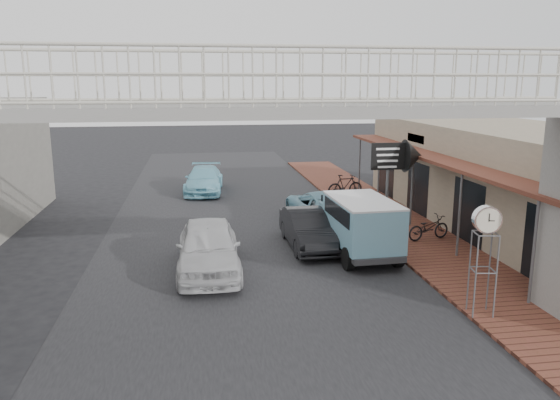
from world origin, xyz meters
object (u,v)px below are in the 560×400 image
object	(u,v)px
white_hatchback	(208,247)
motorcycle_far	(345,186)
motorcycle_near	(429,228)
street_clock	(487,225)
angkot_van	(360,219)
dark_sedan	(308,229)
angkot_curb	(322,207)
angkot_far	(204,180)
arrow_sign	(410,157)

from	to	relation	value
white_hatchback	motorcycle_far	world-z (taller)	white_hatchback
white_hatchback	motorcycle_near	distance (m)	8.21
street_clock	angkot_van	bearing A→B (deg)	116.16
dark_sedan	motorcycle_near	bearing A→B (deg)	-2.17
white_hatchback	angkot_van	xyz separation A→B (m)	(5.02, 0.86, 0.46)
angkot_curb	motorcycle_far	xyz separation A→B (m)	(2.24, 4.58, -0.02)
angkot_far	motorcycle_near	distance (m)	13.15
motorcycle_far	white_hatchback	bearing A→B (deg)	133.12
motorcycle_far	street_clock	size ratio (longest dim) A/B	0.69
dark_sedan	angkot_van	world-z (taller)	angkot_van
angkot_curb	motorcycle_near	xyz separation A→B (m)	(3.19, -3.21, -0.14)
angkot_far	dark_sedan	bearing A→B (deg)	-66.96
motorcycle_far	angkot_van	bearing A→B (deg)	156.19
angkot_van	street_clock	distance (m)	5.54
white_hatchback	street_clock	size ratio (longest dim) A/B	1.70
angkot_van	street_clock	bearing A→B (deg)	-76.27
white_hatchback	motorcycle_far	xyz separation A→B (m)	(7.01, 9.78, -0.13)
motorcycle_near	dark_sedan	bearing A→B (deg)	74.91
dark_sedan	motorcycle_far	bearing A→B (deg)	64.56
arrow_sign	angkot_curb	bearing A→B (deg)	152.79
white_hatchback	angkot_van	distance (m)	5.12
dark_sedan	motorcycle_near	xyz separation A→B (m)	(4.43, -0.08, -0.12)
motorcycle_near	angkot_far	bearing A→B (deg)	22.58
angkot_far	angkot_van	bearing A→B (deg)	-62.25
white_hatchback	angkot_curb	distance (m)	7.05
angkot_curb	angkot_far	world-z (taller)	angkot_curb
angkot_far	arrow_sign	distance (m)	12.01
white_hatchback	street_clock	xyz separation A→B (m)	(6.52, -4.36, 1.57)
angkot_curb	arrow_sign	distance (m)	4.08
motorcycle_near	street_clock	size ratio (longest dim) A/B	0.63
dark_sedan	arrow_sign	size ratio (longest dim) A/B	1.16
dark_sedan	motorcycle_far	size ratio (longest dim) A/B	2.15
street_clock	motorcycle_far	bearing A→B (deg)	98.17
street_clock	angkot_far	bearing A→B (deg)	120.97
motorcycle_near	angkot_curb	bearing A→B (deg)	30.71
angkot_curb	white_hatchback	bearing A→B (deg)	44.28
white_hatchback	angkot_curb	xyz separation A→B (m)	(4.77, 5.19, -0.10)
white_hatchback	arrow_sign	bearing A→B (deg)	25.55
dark_sedan	angkot_far	world-z (taller)	angkot_far
white_hatchback	motorcycle_near	size ratio (longest dim) A/B	2.73
angkot_far	arrow_sign	xyz separation A→B (m)	(7.69, -8.95, 2.25)
motorcycle_near	arrow_sign	distance (m)	2.86
angkot_curb	motorcycle_far	world-z (taller)	angkot_curb
angkot_far	angkot_van	size ratio (longest dim) A/B	1.12
motorcycle_far	dark_sedan	bearing A→B (deg)	144.53
angkot_van	street_clock	xyz separation A→B (m)	(1.50, -5.22, 1.11)
dark_sedan	angkot_far	xyz separation A→B (m)	(-3.43, 10.47, 0.00)
angkot_far	angkot_curb	bearing A→B (deg)	-52.64
angkot_curb	motorcycle_near	world-z (taller)	angkot_curb
angkot_far	street_clock	xyz separation A→B (m)	(6.42, -16.89, 1.70)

